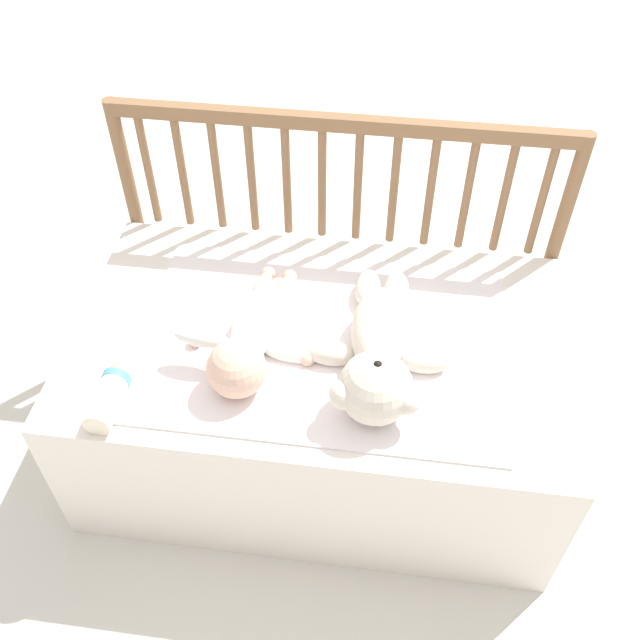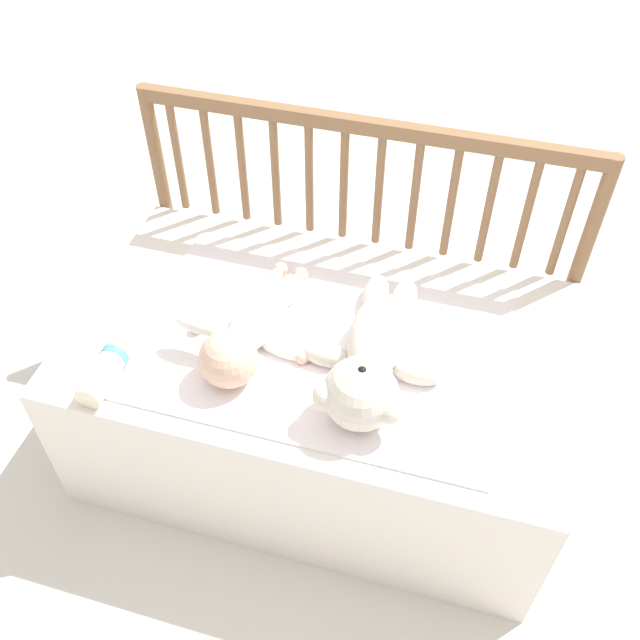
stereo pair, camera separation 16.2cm
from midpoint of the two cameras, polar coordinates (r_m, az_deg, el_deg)
ground_plane at (r=2.01m, az=-2.32°, el=-9.83°), size 12.00×12.00×0.00m
crib_mattress at (r=1.83m, az=-2.52°, el=-6.03°), size 1.17×0.70×0.44m
crib_rail at (r=1.85m, az=-0.95°, el=9.73°), size 1.17×0.04×0.79m
blanket at (r=1.65m, az=-2.64°, el=-1.83°), size 0.84×0.58×0.01m
teddy_bear at (r=1.54m, az=1.68°, el=-2.86°), size 0.32×0.48×0.16m
baby at (r=1.61m, az=-8.45°, el=-1.58°), size 0.32×0.43×0.13m
baby_bottle at (r=1.60m, az=-19.32°, el=-5.87°), size 0.06×0.17×0.06m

